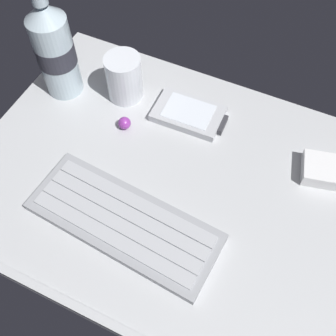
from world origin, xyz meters
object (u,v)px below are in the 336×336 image
object	(u,v)px
keyboard	(124,221)
trackball_mouse	(124,123)
handheld_device	(189,114)
juice_cup	(124,79)
charger_block	(325,171)
water_bottle	(55,50)

from	to	relation	value
keyboard	trackball_mouse	distance (cm)	18.34
handheld_device	juice_cup	world-z (taller)	juice_cup
handheld_device	charger_block	xyz separation A→B (cm)	(24.31, -1.97, 0.47)
juice_cup	water_bottle	distance (cm)	12.57
keyboard	handheld_device	distance (cm)	23.12
trackball_mouse	water_bottle	bearing A→B (deg)	165.96
water_bottle	charger_block	bearing A→B (deg)	1.61
charger_block	trackball_mouse	xyz separation A→B (cm)	(-33.47, -4.96, -0.10)
handheld_device	water_bottle	size ratio (longest dim) A/B	0.62
keyboard	handheld_device	world-z (taller)	keyboard
juice_cup	charger_block	bearing A→B (deg)	-2.90
water_bottle	trackball_mouse	world-z (taller)	water_bottle
keyboard	trackball_mouse	world-z (taller)	trackball_mouse
juice_cup	trackball_mouse	world-z (taller)	juice_cup
juice_cup	water_bottle	size ratio (longest dim) A/B	0.41
juice_cup	water_bottle	world-z (taller)	water_bottle
keyboard	charger_block	size ratio (longest dim) A/B	4.25
keyboard	water_bottle	size ratio (longest dim) A/B	1.43
water_bottle	charger_block	distance (cm)	48.57
trackball_mouse	charger_block	bearing A→B (deg)	8.43
keyboard	juice_cup	bearing A→B (deg)	117.68
handheld_device	juice_cup	size ratio (longest dim) A/B	1.52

